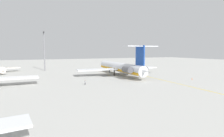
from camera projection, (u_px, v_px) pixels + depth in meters
name	position (u px, v px, depth m)	size (l,w,h in m)	color
ground	(140.00, 74.00, 89.12)	(358.23, 358.23, 0.00)	#ADADA8
main_jetliner	(121.00, 67.00, 85.30)	(46.14, 41.12, 13.47)	silver
ground_crew_near_nose	(131.00, 67.00, 116.09)	(0.43, 0.28, 1.77)	black
ground_crew_near_tail	(85.00, 82.00, 61.05)	(0.27, 0.44, 1.72)	black
safety_cone_nose	(132.00, 68.00, 118.01)	(0.40, 0.40, 0.55)	#EA590F
safety_cone_wingtip	(192.00, 79.00, 72.58)	(0.40, 0.40, 0.55)	#EA590F
taxiway_centreline	(136.00, 74.00, 90.45)	(99.80, 0.36, 0.01)	gold
light_mast	(44.00, 49.00, 103.44)	(4.00, 0.70, 22.37)	slate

